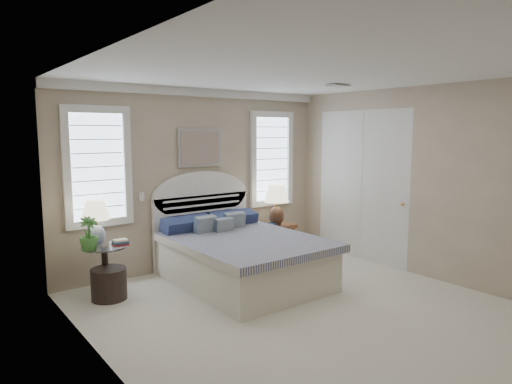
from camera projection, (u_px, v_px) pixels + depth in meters
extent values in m
cube|color=beige|center=(312.00, 314.00, 5.19)|extent=(4.50, 5.00, 0.01)
cube|color=white|center=(316.00, 71.00, 4.84)|extent=(4.50, 5.00, 0.01)
cube|color=tan|center=(199.00, 178.00, 6.99)|extent=(4.50, 0.02, 2.70)
cube|color=tan|center=(113.00, 220.00, 3.67)|extent=(0.02, 5.00, 2.70)
cube|color=tan|center=(430.00, 183.00, 6.36)|extent=(0.02, 5.00, 2.70)
cube|color=white|center=(199.00, 92.00, 6.79)|extent=(4.50, 0.08, 0.12)
cube|color=#B2B2B2|center=(338.00, 86.00, 6.19)|extent=(0.30, 0.20, 0.02)
cube|color=white|center=(142.00, 197.00, 6.43)|extent=(0.08, 0.01, 0.12)
cube|color=silver|center=(98.00, 167.00, 6.01)|extent=(0.90, 0.06, 1.60)
cube|color=silver|center=(271.00, 159.00, 7.78)|extent=(0.90, 0.06, 1.60)
cube|color=silver|center=(200.00, 148.00, 6.90)|extent=(0.74, 0.04, 0.58)
cube|color=silver|center=(361.00, 186.00, 7.32)|extent=(0.02, 1.80, 2.40)
cube|color=beige|center=(244.00, 264.00, 6.21)|extent=(1.60, 2.10, 0.55)
cube|color=navy|center=(246.00, 242.00, 6.12)|extent=(1.72, 2.15, 0.10)
cube|color=white|center=(202.00, 230.00, 7.05)|extent=(1.62, 0.08, 1.10)
cube|color=navy|center=(188.00, 225.00, 6.56)|extent=(0.75, 0.31, 0.23)
cube|color=navy|center=(234.00, 218.00, 7.04)|extent=(0.75, 0.31, 0.23)
cube|color=navy|center=(205.00, 227.00, 6.47)|extent=(0.33, 0.20, 0.34)
cube|color=navy|center=(234.00, 223.00, 6.77)|extent=(0.33, 0.20, 0.34)
cube|color=navy|center=(224.00, 228.00, 6.55)|extent=(0.28, 0.14, 0.29)
cylinder|color=black|center=(106.00, 293.00, 5.82)|extent=(0.32, 0.32, 0.03)
cylinder|color=black|center=(105.00, 271.00, 5.78)|extent=(0.08, 0.08, 0.60)
cylinder|color=silver|center=(104.00, 247.00, 5.74)|extent=(0.56, 0.56, 0.02)
cube|color=brown|center=(279.00, 226.00, 7.60)|extent=(0.50, 0.40, 0.06)
cube|color=brown|center=(278.00, 245.00, 7.64)|extent=(0.44, 0.34, 0.03)
cube|color=brown|center=(275.00, 245.00, 7.40)|extent=(0.04, 0.04, 0.47)
cube|color=brown|center=(264.00, 241.00, 7.64)|extent=(0.04, 0.04, 0.47)
cube|color=brown|center=(293.00, 241.00, 7.64)|extent=(0.04, 0.04, 0.47)
cube|color=brown|center=(282.00, 238.00, 7.87)|extent=(0.04, 0.04, 0.47)
cylinder|color=black|center=(109.00, 284.00, 5.63)|extent=(0.56, 0.56, 0.39)
cylinder|color=silver|center=(97.00, 244.00, 5.78)|extent=(0.14, 0.14, 0.03)
ellipsoid|color=silver|center=(97.00, 235.00, 5.77)|extent=(0.26, 0.26, 0.27)
cylinder|color=gold|center=(96.00, 222.00, 5.75)|extent=(0.04, 0.04, 0.10)
cylinder|color=black|center=(276.00, 224.00, 7.53)|extent=(0.16, 0.16, 0.03)
ellipsoid|color=black|center=(276.00, 216.00, 7.51)|extent=(0.29, 0.29, 0.32)
cylinder|color=gold|center=(276.00, 204.00, 7.49)|extent=(0.04, 0.04, 0.11)
imported|color=#29672C|center=(89.00, 234.00, 5.49)|extent=(0.26, 0.26, 0.41)
cube|color=maroon|center=(121.00, 244.00, 5.77)|extent=(0.20, 0.15, 0.03)
cube|color=navy|center=(120.00, 242.00, 5.76)|extent=(0.19, 0.14, 0.03)
cube|color=beige|center=(120.00, 240.00, 5.76)|extent=(0.17, 0.13, 0.03)
cube|color=maroon|center=(272.00, 226.00, 7.42)|extent=(0.21, 0.18, 0.02)
cube|color=navy|center=(272.00, 224.00, 7.42)|extent=(0.19, 0.16, 0.02)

